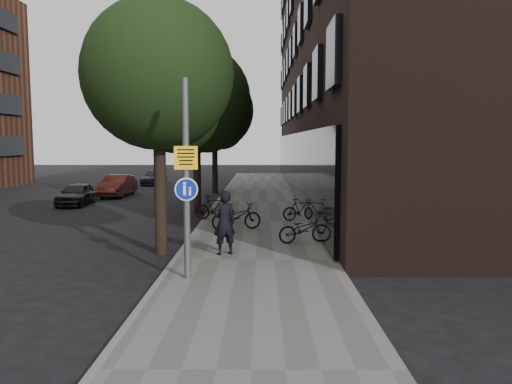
{
  "coord_description": "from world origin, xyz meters",
  "views": [
    {
      "loc": [
        0.39,
        -10.17,
        3.38
      ],
      "look_at": [
        0.25,
        3.26,
        2.0
      ],
      "focal_mm": 35.0,
      "sensor_mm": 36.0,
      "label": 1
    }
  ],
  "objects_px": {
    "pedestrian": "(224,223)",
    "signpost": "(186,179)",
    "parked_car_near": "(77,194)",
    "parked_bike_facade_near": "(304,229)"
  },
  "relations": [
    {
      "from": "pedestrian",
      "to": "parked_bike_facade_near",
      "type": "xyz_separation_m",
      "value": [
        2.43,
        1.68,
        -0.48
      ]
    },
    {
      "from": "signpost",
      "to": "parked_bike_facade_near",
      "type": "distance_m",
      "value": 5.57
    },
    {
      "from": "signpost",
      "to": "parked_car_near",
      "type": "xyz_separation_m",
      "value": [
        -7.96,
        14.39,
        -1.9
      ]
    },
    {
      "from": "parked_car_near",
      "to": "pedestrian",
      "type": "bearing_deg",
      "value": -54.64
    },
    {
      "from": "pedestrian",
      "to": "parked_car_near",
      "type": "bearing_deg",
      "value": -78.82
    },
    {
      "from": "pedestrian",
      "to": "signpost",
      "type": "bearing_deg",
      "value": 49.66
    },
    {
      "from": "pedestrian",
      "to": "parked_car_near",
      "type": "distance_m",
      "value": 14.71
    },
    {
      "from": "signpost",
      "to": "parked_car_near",
      "type": "distance_m",
      "value": 16.56
    },
    {
      "from": "pedestrian",
      "to": "parked_car_near",
      "type": "relative_size",
      "value": 0.53
    },
    {
      "from": "signpost",
      "to": "parked_bike_facade_near",
      "type": "height_order",
      "value": "signpost"
    }
  ]
}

